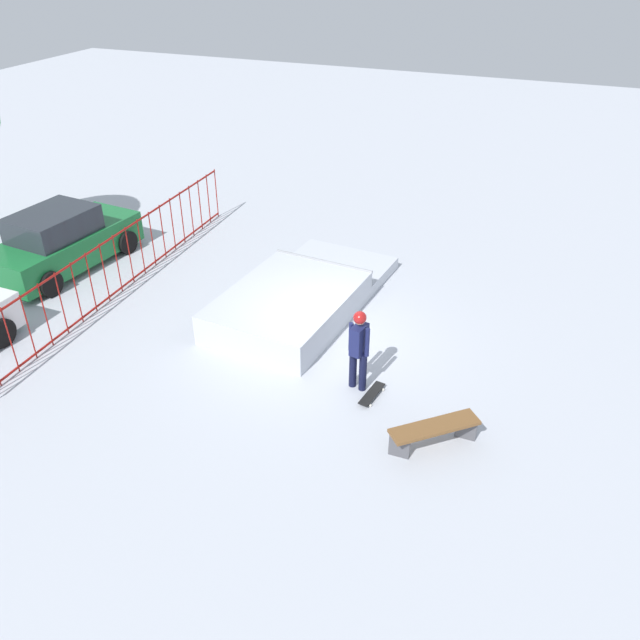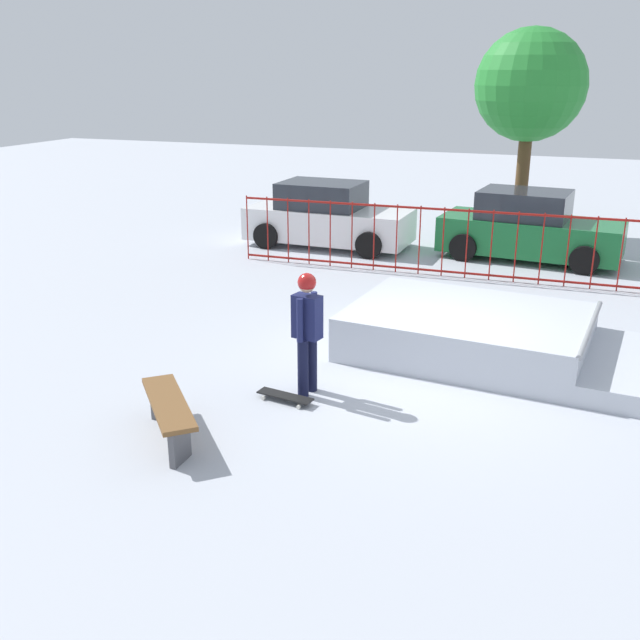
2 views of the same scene
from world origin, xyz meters
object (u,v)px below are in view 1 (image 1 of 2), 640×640
Objects in this scene: skater at (359,345)px; parked_car_green at (62,242)px; skate_ramp at (298,299)px; park_bench at (434,431)px; skateboard at (372,394)px.

skater reaches higher than parked_car_green.
skate_ramp is 3.26× the size of skater.
parked_car_green is at bearing 73.08° from park_bench.
skateboard is at bearing 56.55° from park_bench.
parked_car_green reaches higher than skate_ramp.
skateboard is 0.19× the size of parked_car_green.
skate_ramp is 6.85× the size of skateboard.
park_bench is (-1.11, -1.76, -0.65)m from skater.
parked_car_green is (2.11, 8.84, -0.28)m from skater.
skate_ramp reaches higher than park_bench.
skate_ramp is 5.25m from park_bench.
parked_car_green is at bearing 96.85° from skate_ramp.
parked_car_green is (-0.17, 6.59, 0.41)m from skate_ramp.
skateboard is (-0.19, -0.36, -0.93)m from skater.
skater reaches higher than skateboard.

